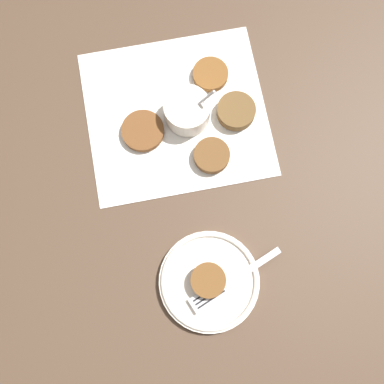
{
  "coord_description": "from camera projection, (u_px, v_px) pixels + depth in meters",
  "views": [
    {
      "loc": [
        -0.09,
        -0.31,
        0.82
      ],
      "look_at": [
        -0.04,
        -0.14,
        0.02
      ],
      "focal_mm": 42.0,
      "sensor_mm": 36.0,
      "label": 1
    }
  ],
  "objects": [
    {
      "name": "ground_plane",
      "position": [
        192.0,
        120.0,
        0.87
      ],
      "size": [
        4.0,
        4.0,
        0.0
      ],
      "primitive_type": "plane",
      "color": "#4C3828"
    },
    {
      "name": "napkin",
      "position": [
        176.0,
        114.0,
        0.88
      ],
      "size": [
        0.37,
        0.35,
        0.0
      ],
      "color": "white",
      "rests_on": "ground_plane"
    },
    {
      "name": "sauce_bowl",
      "position": [
        188.0,
        111.0,
        0.85
      ],
      "size": [
        0.1,
        0.09,
        0.09
      ],
      "color": "silver",
      "rests_on": "napkin"
    },
    {
      "name": "fritter_0",
      "position": [
        210.0,
        74.0,
        0.88
      ],
      "size": [
        0.07,
        0.07,
        0.01
      ],
      "color": "brown",
      "rests_on": "napkin"
    },
    {
      "name": "fritter_1",
      "position": [
        143.0,
        131.0,
        0.86
      ],
      "size": [
        0.08,
        0.08,
        0.01
      ],
      "color": "brown",
      "rests_on": "napkin"
    },
    {
      "name": "fritter_2",
      "position": [
        212.0,
        156.0,
        0.85
      ],
      "size": [
        0.07,
        0.07,
        0.02
      ],
      "color": "brown",
      "rests_on": "napkin"
    },
    {
      "name": "fritter_3",
      "position": [
        236.0,
        111.0,
        0.86
      ],
      "size": [
        0.07,
        0.07,
        0.02
      ],
      "color": "brown",
      "rests_on": "napkin"
    },
    {
      "name": "serving_plate",
      "position": [
        209.0,
        281.0,
        0.8
      ],
      "size": [
        0.18,
        0.18,
        0.02
      ],
      "color": "silver",
      "rests_on": "ground_plane"
    },
    {
      "name": "fritter_on_plate",
      "position": [
        208.0,
        280.0,
        0.78
      ],
      "size": [
        0.06,
        0.06,
        0.02
      ],
      "color": "brown",
      "rests_on": "serving_plate"
    },
    {
      "name": "fork",
      "position": [
        226.0,
        284.0,
        0.79
      ],
      "size": [
        0.18,
        0.07,
        0.0
      ],
      "color": "silver",
      "rests_on": "serving_plate"
    }
  ]
}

